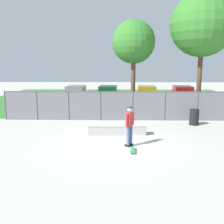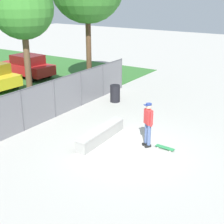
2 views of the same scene
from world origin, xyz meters
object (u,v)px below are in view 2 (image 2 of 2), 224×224
(skateboarder, at_px, (148,123))
(skateboard, at_px, (165,148))
(car_red, at_px, (27,66))
(tree_near_left, at_px, (23,9))
(trash_bin, at_px, (115,93))
(concrete_ledge, at_px, (101,134))

(skateboarder, xyz_separation_m, skateboard, (0.12, -0.74, -0.96))
(skateboarder, xyz_separation_m, car_red, (5.50, 12.68, -0.19))
(tree_near_left, bearing_deg, skateboarder, -94.41)
(tree_near_left, height_order, car_red, tree_near_left)
(tree_near_left, relative_size, trash_bin, 6.86)
(concrete_ledge, xyz_separation_m, skateboarder, (0.57, -1.90, 0.75))
(trash_bin, bearing_deg, car_red, 80.97)
(concrete_ledge, distance_m, car_red, 12.39)
(concrete_ledge, relative_size, trash_bin, 3.15)
(concrete_ledge, height_order, skateboarder, skateboarder)
(skateboarder, bearing_deg, skateboard, -80.99)
(skateboarder, distance_m, skateboard, 1.21)
(concrete_ledge, bearing_deg, tree_near_left, 78.08)
(tree_near_left, distance_m, trash_bin, 6.62)
(concrete_ledge, xyz_separation_m, tree_near_left, (1.12, 5.32, 4.88))
(car_red, distance_m, trash_bin, 8.59)
(skateboarder, distance_m, tree_near_left, 8.33)
(tree_near_left, relative_size, car_red, 1.56)
(skateboard, xyz_separation_m, car_red, (5.39, 13.42, 0.77))
(skateboard, height_order, trash_bin, trash_bin)
(tree_near_left, xyz_separation_m, car_red, (4.95, 5.46, -4.32))
(concrete_ledge, xyz_separation_m, skateboard, (0.68, -2.63, -0.20))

